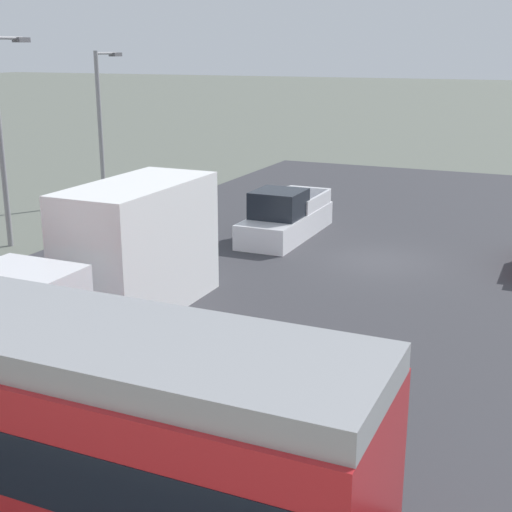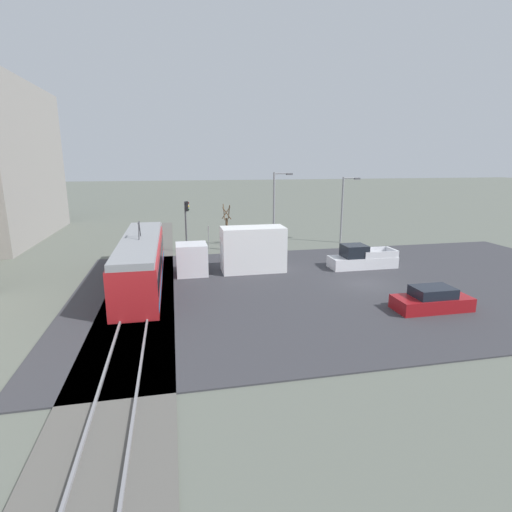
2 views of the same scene
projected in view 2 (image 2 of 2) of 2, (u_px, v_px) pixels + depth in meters
The scene contains 12 objects.
ground_plane at pixel (364, 284), 29.05m from camera, with size 320.00×320.00×0.00m, color #60665B.
road_surface at pixel (364, 284), 29.04m from camera, with size 23.10×40.48×0.08m.
rail_bed at pixel (139, 299), 25.90m from camera, with size 65.26×4.40×0.22m.
light_rail_tram at pixel (141, 261), 28.81m from camera, with size 15.15×2.80×4.46m.
box_truck at pixel (239, 252), 31.68m from camera, with size 2.38×8.58×3.58m.
pickup_truck at pixel (361, 259), 33.19m from camera, with size 1.98×5.55×1.95m.
sedan_car_0 at pixel (432, 300), 23.79m from camera, with size 1.90×4.57×1.41m.
traffic_light_pole at pixel (186, 219), 38.48m from camera, with size 0.28×0.47×4.98m.
street_tree at pixel (227, 229), 39.82m from camera, with size 1.09×0.90×4.57m.
street_lamp_near_crossing at pixel (276, 205), 39.98m from camera, with size 0.36×1.95×7.65m.
street_lamp_mid_block at pixel (344, 205), 42.97m from camera, with size 0.36×1.95×7.07m.
no_parking_sign at pixel (209, 236), 39.10m from camera, with size 0.32×0.08×2.59m.
Camera 2 is at (-25.58, 13.38, 8.78)m, focal length 28.00 mm.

